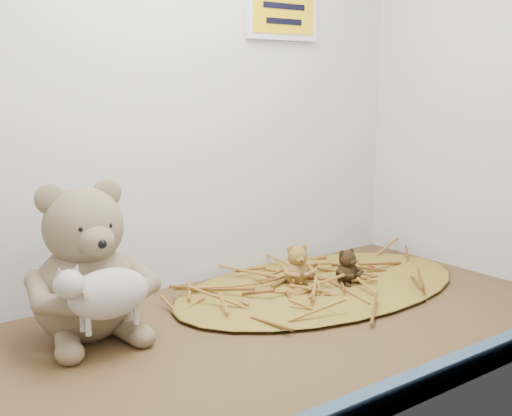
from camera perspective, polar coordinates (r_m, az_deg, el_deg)
alcove_shell at (r=103.07cm, az=-3.70°, el=14.05°), size 120.40×60.20×90.40cm
front_rail at (r=83.25cm, az=11.63°, el=-16.17°), size 119.28×2.20×3.60cm
straw_bed at (r=127.17cm, az=5.85°, el=-6.84°), size 64.15×37.25×1.24cm
main_teddy at (r=103.52cm, az=-15.06°, el=-4.51°), size 21.09×22.16×24.94cm
toy_lamb at (r=96.44cm, az=-12.98°, el=-7.42°), size 16.10×9.82×10.40cm
mini_teddy_tan at (r=125.32cm, az=3.67°, el=-4.89°), size 8.43×8.63×7.92cm
mini_teddy_brown at (r=126.68cm, az=8.07°, el=-5.04°), size 5.97×6.26×6.90cm
wall_sign at (r=137.98cm, az=2.36°, el=17.47°), size 16.00×1.20×11.00cm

